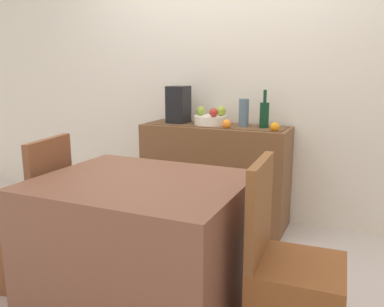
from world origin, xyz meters
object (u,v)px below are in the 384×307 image
sideboard_console (215,174)px  wine_bottle (264,114)px  coffee_maker (178,105)px  dining_table (142,248)px  fruit_bowl (210,120)px  ceramic_vase (244,113)px  chair_by_corner (292,300)px  chair_near_window (32,240)px

sideboard_console → wine_bottle: 0.66m
coffee_maker → dining_table: (0.45, -1.37, -0.62)m
fruit_bowl → dining_table: (0.15, -1.37, -0.50)m
fruit_bowl → ceramic_vase: (0.28, 0.00, 0.07)m
ceramic_vase → dining_table: 1.49m
chair_by_corner → coffee_maker: bearing=131.8°
coffee_maker → ceramic_vase: 0.57m
ceramic_vase → chair_by_corner: size_ratio=0.25×
coffee_maker → chair_near_window: size_ratio=0.35×
dining_table → chair_near_window: size_ratio=1.15×
sideboard_console → fruit_bowl: (-0.04, 0.00, 0.46)m
sideboard_console → fruit_bowl: fruit_bowl is taller
ceramic_vase → dining_table: (-0.13, -1.37, -0.57)m
chair_by_corner → wine_bottle: bearing=109.5°
chair_by_corner → sideboard_console: bearing=123.0°
fruit_bowl → chair_near_window: 1.62m
ceramic_vase → chair_near_window: (-0.91, -1.37, -0.68)m
chair_by_corner → dining_table: bearing=179.9°
ceramic_vase → chair_by_corner: 1.66m
coffee_maker → fruit_bowl: bearing=0.0°
coffee_maker → chair_by_corner: bearing=-48.2°
fruit_bowl → ceramic_vase: bearing=0.0°
dining_table → wine_bottle: bearing=78.0°
wine_bottle → ceramic_vase: size_ratio=1.33×
wine_bottle → coffee_maker: 0.74m
sideboard_console → dining_table: sideboard_console is taller
fruit_bowl → chair_near_window: bearing=-114.6°
wine_bottle → chair_near_window: 1.87m
wine_bottle → ceramic_vase: bearing=-180.0°
coffee_maker → ceramic_vase: (0.57, 0.00, -0.04)m
fruit_bowl → wine_bottle: bearing=0.0°
sideboard_console → chair_by_corner: (0.89, -1.37, -0.15)m
ceramic_vase → dining_table: ceramic_vase is taller
sideboard_console → chair_by_corner: bearing=-57.0°
coffee_maker → ceramic_vase: bearing=0.0°
fruit_bowl → chair_by_corner: fruit_bowl is taller
sideboard_console → chair_near_window: bearing=-116.1°
wine_bottle → dining_table: wine_bottle is taller
coffee_maker → ceramic_vase: size_ratio=1.40×
wine_bottle → dining_table: bearing=-102.0°
chair_near_window → dining_table: bearing=-0.2°
coffee_maker → chair_by_corner: 1.98m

